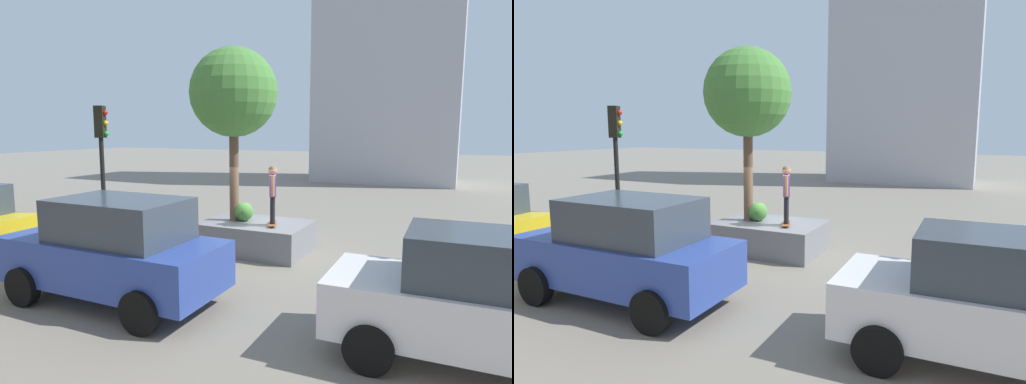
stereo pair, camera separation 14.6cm
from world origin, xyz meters
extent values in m
plane|color=gray|center=(0.00, 0.00, 0.00)|extent=(120.00, 120.00, 0.00)
cube|color=gray|center=(0.37, -0.16, 0.44)|extent=(3.08, 2.17, 0.88)
cylinder|color=brown|center=(1.07, -0.11, 2.42)|extent=(0.28, 0.28, 3.08)
sphere|color=#4C8C3D|center=(1.07, -0.11, 4.67)|extent=(2.59, 2.59, 2.59)
sphere|color=#4C8C3D|center=(0.77, -0.15, 1.16)|extent=(0.56, 0.56, 0.56)
cube|color=brown|center=(-0.27, 0.09, 0.94)|extent=(0.47, 0.82, 0.02)
sphere|color=beige|center=(-0.44, 0.30, 0.91)|extent=(0.06, 0.06, 0.06)
sphere|color=beige|center=(-0.28, 0.36, 0.91)|extent=(0.06, 0.06, 0.06)
sphere|color=beige|center=(-0.26, -0.18, 0.91)|extent=(0.06, 0.06, 0.06)
sphere|color=beige|center=(-0.10, -0.12, 0.91)|extent=(0.06, 0.06, 0.06)
cylinder|color=black|center=(-0.23, 0.01, 1.34)|extent=(0.14, 0.14, 0.78)
cylinder|color=black|center=(-0.31, 0.18, 1.34)|extent=(0.14, 0.14, 0.78)
cube|color=#8C4C99|center=(-0.27, 0.09, 2.03)|extent=(0.35, 0.48, 0.61)
cylinder|color=#9E7251|center=(-0.18, -0.12, 2.05)|extent=(0.09, 0.09, 0.57)
cylinder|color=#9E7251|center=(-0.36, 0.30, 2.05)|extent=(0.09, 0.09, 0.57)
sphere|color=#9E7251|center=(-0.27, 0.09, 2.46)|extent=(0.25, 0.25, 0.25)
cube|color=white|center=(-5.42, 4.24, 0.83)|extent=(4.50, 1.96, 0.89)
cube|color=#38424C|center=(-5.64, 4.23, 1.67)|extent=(2.53, 1.70, 0.80)
cylinder|color=black|center=(-4.01, 5.20, 0.38)|extent=(0.76, 0.24, 0.76)
cylinder|color=black|center=(-3.97, 3.33, 0.38)|extent=(0.76, 0.24, 0.76)
cube|color=#2D479E|center=(1.41, 4.65, 0.88)|extent=(4.75, 2.01, 0.95)
cube|color=#38424C|center=(1.17, 4.65, 1.78)|extent=(2.66, 1.77, 0.85)
cylinder|color=black|center=(2.92, 5.65, 0.40)|extent=(0.81, 0.24, 0.81)
cylinder|color=black|center=(2.93, 3.66, 0.40)|extent=(0.81, 0.24, 0.81)
cylinder|color=black|center=(-0.12, 5.64, 0.40)|extent=(0.81, 0.24, 0.81)
cylinder|color=black|center=(-0.11, 3.65, 0.40)|extent=(0.81, 0.24, 0.81)
cylinder|color=black|center=(6.22, 3.26, 0.39)|extent=(0.79, 0.32, 0.77)
cylinder|color=black|center=(3.80, 2.41, 1.69)|extent=(0.12, 0.12, 3.38)
cube|color=black|center=(3.80, 2.41, 3.81)|extent=(0.33, 0.35, 0.85)
sphere|color=red|center=(3.66, 2.35, 4.05)|extent=(0.14, 0.14, 0.14)
sphere|color=gold|center=(3.66, 2.35, 3.77)|extent=(0.14, 0.14, 0.14)
sphere|color=green|center=(3.66, 2.35, 3.49)|extent=(0.14, 0.14, 0.14)
cylinder|color=#8C9EB7|center=(3.03, 2.36, 0.36)|extent=(0.13, 0.13, 0.72)
cylinder|color=#8C9EB7|center=(3.20, 2.35, 0.36)|extent=(0.13, 0.13, 0.72)
cube|color=black|center=(3.12, 2.35, 1.00)|extent=(0.41, 0.19, 0.56)
cylinder|color=#9E7251|center=(2.90, 2.36, 1.02)|extent=(0.09, 0.09, 0.53)
cylinder|color=#9E7251|center=(3.33, 2.34, 1.02)|extent=(0.09, 0.09, 0.53)
sphere|color=#9E7251|center=(3.12, 2.35, 1.40)|extent=(0.24, 0.24, 0.24)
cube|color=#B2B2BC|center=(-0.05, -20.78, 9.77)|extent=(9.38, 6.07, 19.54)
camera|label=1|loc=(-5.12, 11.42, 3.58)|focal=30.87mm
camera|label=2|loc=(-5.25, 11.35, 3.58)|focal=30.87mm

